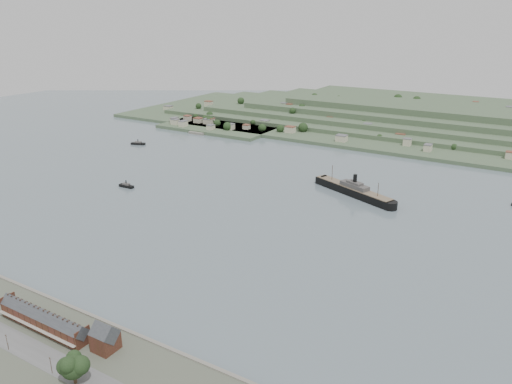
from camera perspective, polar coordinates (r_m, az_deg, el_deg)
The scene contains 9 objects.
ground at distance 371.27m, azimuth -0.93°, elevation -3.21°, with size 1400.00×1400.00×0.00m, color slate.
near_shore at distance 253.65m, azimuth -25.05°, elevation -16.88°, with size 220.00×80.00×2.60m.
terrace_row at distance 265.78m, azimuth -23.13°, elevation -13.28°, with size 55.60×9.80×11.07m.
gabled_building at distance 241.35m, azimuth -16.87°, elevation -15.66°, with size 10.40×10.18×14.09m.
far_peninsula at distance 712.17m, azimuth 18.30°, elevation 7.98°, with size 760.00×309.00×30.00m.
steamship at distance 430.22m, azimuth 10.78°, elevation 0.29°, with size 87.21×44.29×22.10m.
tugboat at distance 454.32m, azimuth -14.60°, elevation 0.71°, with size 14.76×4.52×6.57m.
ferry_west at distance 602.55m, azimuth -13.33°, elevation 5.43°, with size 17.27×10.62×6.28m.
fig_tree at distance 225.06m, azimuth -20.21°, elevation -18.18°, with size 12.85×11.13×14.34m.
Camera 1 is at (182.27, -289.39, 144.47)m, focal length 35.00 mm.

